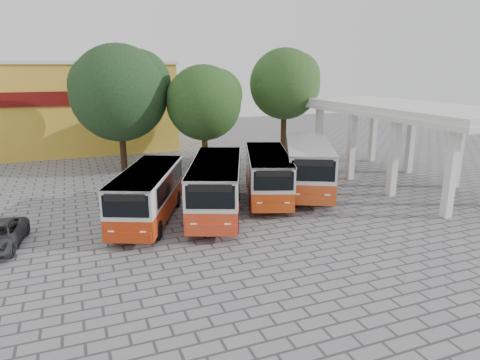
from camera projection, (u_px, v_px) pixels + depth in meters
name	position (u px, v px, depth m)	size (l,w,h in m)	color
ground	(294.00, 220.00, 22.45)	(90.00, 90.00, 0.00)	slate
terminal_shelter	(407.00, 112.00, 28.50)	(6.80, 15.80, 5.40)	silver
shophouse_block	(63.00, 106.00, 40.84)	(20.40, 10.40, 8.30)	gold
bus_far_left	(148.00, 192.00, 21.99)	(5.14, 8.10, 2.72)	#B32D08
bus_centre_left	(216.00, 184.00, 22.97)	(5.40, 8.80, 2.96)	red
bus_centre_right	(268.00, 172.00, 25.90)	(4.91, 8.30, 2.80)	#C23D0B
bus_far_right	(308.00, 163.00, 27.37)	(6.28, 9.41, 3.16)	#B94215
tree_left	(120.00, 90.00, 31.71)	(7.53, 7.17, 9.51)	#362313
tree_middle	(205.00, 100.00, 32.01)	(5.92, 5.64, 8.01)	#4B3417
tree_right	(285.00, 82.00, 35.35)	(6.13, 5.84, 9.35)	#3C2B12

